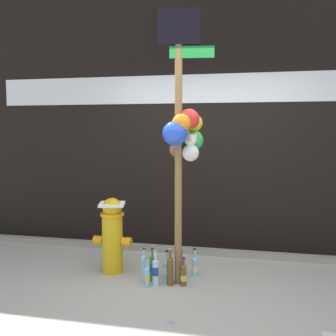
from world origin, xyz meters
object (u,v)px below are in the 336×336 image
(memorial_post, at_px, (183,123))
(bottle_1, at_px, (144,267))
(bottle_0, at_px, (195,266))
(fire_hydrant, at_px, (112,234))
(bottle_8, at_px, (155,271))
(bottle_5, at_px, (180,262))
(bottle_6, at_px, (170,269))
(bottle_9, at_px, (152,267))
(bottle_4, at_px, (184,275))
(bottle_2, at_px, (153,264))
(bottle_3, at_px, (167,270))
(bottle_7, at_px, (147,276))

(memorial_post, height_order, bottle_1, memorial_post)
(bottle_1, bearing_deg, bottle_0, 27.88)
(fire_hydrant, relative_size, bottle_8, 2.29)
(bottle_5, distance_m, bottle_6, 0.27)
(memorial_post, bearing_deg, bottle_0, 69.35)
(bottle_8, distance_m, bottle_9, 0.14)
(bottle_4, xyz_separation_m, bottle_9, (-0.36, 0.06, 0.04))
(bottle_5, relative_size, bottle_6, 1.00)
(bottle_4, bearing_deg, fire_hydrant, 165.30)
(bottle_5, height_order, bottle_6, same)
(bottle_2, relative_size, bottle_3, 1.04)
(fire_hydrant, xyz_separation_m, bottle_8, (0.60, -0.30, -0.30))
(fire_hydrant, xyz_separation_m, bottle_7, (0.51, -0.34, -0.34))
(bottle_0, bearing_deg, bottle_9, -148.72)
(fire_hydrant, bearing_deg, bottle_9, -18.47)
(bottle_4, bearing_deg, bottle_7, -163.62)
(fire_hydrant, relative_size, bottle_4, 2.84)
(fire_hydrant, distance_m, bottle_2, 0.59)
(bottle_8, bearing_deg, fire_hydrant, 153.15)
(bottle_0, bearing_deg, memorial_post, -110.65)
(bottle_2, bearing_deg, memorial_post, -20.25)
(bottle_0, bearing_deg, bottle_8, -133.20)
(bottle_1, bearing_deg, bottle_8, -34.53)
(bottle_9, bearing_deg, bottle_6, -17.14)
(memorial_post, bearing_deg, fire_hydrant, 169.41)
(bottle_1, bearing_deg, bottle_5, 29.83)
(bottle_2, distance_m, bottle_7, 0.32)
(memorial_post, bearing_deg, bottle_4, -72.06)
(bottle_2, distance_m, bottle_4, 0.44)
(bottle_6, bearing_deg, memorial_post, 33.55)
(bottle_3, xyz_separation_m, bottle_5, (0.12, 0.18, 0.04))
(bottle_9, bearing_deg, bottle_7, -95.32)
(bottle_0, xyz_separation_m, bottle_4, (-0.07, -0.32, 0.00))
(fire_hydrant, bearing_deg, bottle_0, 5.04)
(fire_hydrant, distance_m, bottle_4, 0.98)
(bottle_4, distance_m, bottle_9, 0.37)
(bottle_2, height_order, bottle_6, bottle_6)
(bottle_5, bearing_deg, bottle_6, -102.30)
(fire_hydrant, height_order, bottle_1, fire_hydrant)
(bottle_3, relative_size, bottle_6, 0.87)
(bottle_1, bearing_deg, bottle_9, 9.33)
(bottle_0, height_order, bottle_7, bottle_0)
(bottle_1, height_order, bottle_4, bottle_1)
(bottle_2, distance_m, bottle_6, 0.33)
(bottle_0, bearing_deg, fire_hydrant, -174.96)
(bottle_3, xyz_separation_m, bottle_9, (-0.16, -0.02, 0.02))
(bottle_0, height_order, bottle_8, bottle_8)
(bottle_0, distance_m, bottle_5, 0.18)
(fire_hydrant, distance_m, bottle_8, 0.73)
(bottle_1, relative_size, bottle_9, 0.99)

